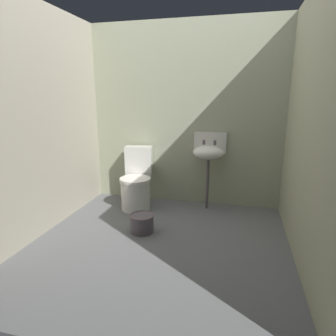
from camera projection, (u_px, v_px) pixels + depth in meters
name	position (u px, v px, depth m)	size (l,w,h in m)	color
ground_plane	(161.00, 244.00, 2.98)	(2.94, 2.77, 0.08)	slate
wall_back	(185.00, 116.00, 3.84)	(2.94, 0.10, 2.38)	#9CA285
wall_left	(44.00, 121.00, 3.08)	(0.10, 2.57, 2.38)	#A39C8A
wall_right	(312.00, 127.00, 2.46)	(0.10, 2.57, 2.38)	#A2A284
toilet_near_wall	(137.00, 183.00, 3.81)	(0.47, 0.65, 0.78)	silver
sink	(209.00, 152.00, 3.66)	(0.42, 0.35, 0.99)	#524A51
bucket	(142.00, 223.00, 3.14)	(0.27, 0.27, 0.20)	#524A51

